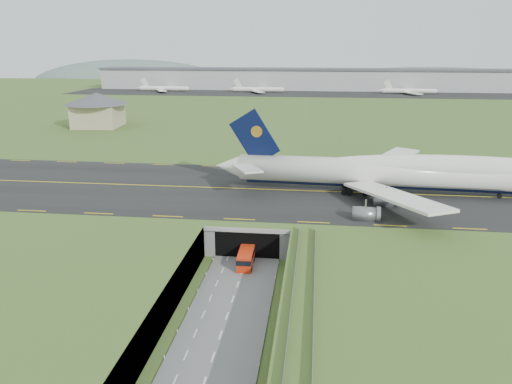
# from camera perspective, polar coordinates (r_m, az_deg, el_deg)

# --- Properties ---
(ground) EXTENTS (900.00, 900.00, 0.00)m
(ground) POSITION_cam_1_polar(r_m,az_deg,el_deg) (85.98, -1.78, -9.74)
(ground) COLOR #456026
(ground) RESTS_ON ground
(airfield_deck) EXTENTS (800.00, 800.00, 6.00)m
(airfield_deck) POSITION_cam_1_polar(r_m,az_deg,el_deg) (84.70, -1.80, -7.92)
(airfield_deck) COLOR gray
(airfield_deck) RESTS_ON ground
(trench_road) EXTENTS (12.00, 75.00, 0.20)m
(trench_road) POSITION_cam_1_polar(r_m,az_deg,el_deg) (79.36, -2.62, -12.04)
(trench_road) COLOR slate
(trench_road) RESTS_ON ground
(taxiway) EXTENTS (800.00, 44.00, 0.18)m
(taxiway) POSITION_cam_1_polar(r_m,az_deg,el_deg) (114.40, 0.69, 0.29)
(taxiway) COLOR black
(taxiway) RESTS_ON airfield_deck
(tunnel_portal) EXTENTS (17.00, 22.30, 6.00)m
(tunnel_portal) POSITION_cam_1_polar(r_m,az_deg,el_deg) (99.89, -0.34, -3.82)
(tunnel_portal) COLOR gray
(tunnel_portal) RESTS_ON ground
(guideway) EXTENTS (3.00, 53.00, 7.05)m
(guideway) POSITION_cam_1_polar(r_m,az_deg,el_deg) (65.77, 5.34, -13.36)
(guideway) COLOR #A8A8A3
(guideway) RESTS_ON ground
(jumbo_jet) EXTENTS (86.61, 57.01, 18.88)m
(jumbo_jet) POSITION_cam_1_polar(r_m,az_deg,el_deg) (114.48, 17.05, 2.14)
(jumbo_jet) COLOR white
(jumbo_jet) RESTS_ON ground
(shuttle_tram) EXTENTS (2.79, 6.94, 2.83)m
(shuttle_tram) POSITION_cam_1_polar(r_m,az_deg,el_deg) (89.27, -1.17, -7.60)
(shuttle_tram) COLOR red
(shuttle_tram) RESTS_ON ground
(service_building) EXTENTS (27.09, 27.09, 13.73)m
(service_building) POSITION_cam_1_polar(r_m,az_deg,el_deg) (212.81, -17.68, 9.27)
(service_building) COLOR tan
(service_building) RESTS_ON ground
(cargo_terminal) EXTENTS (320.00, 67.00, 15.60)m
(cargo_terminal) POSITION_cam_1_polar(r_m,az_deg,el_deg) (376.59, 5.26, 12.74)
(cargo_terminal) COLOR #B2B2B2
(cargo_terminal) RESTS_ON ground
(distant_hills) EXTENTS (700.00, 91.00, 60.00)m
(distant_hills) POSITION_cam_1_polar(r_m,az_deg,el_deg) (510.64, 13.12, 11.33)
(distant_hills) COLOR slate
(distant_hills) RESTS_ON ground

